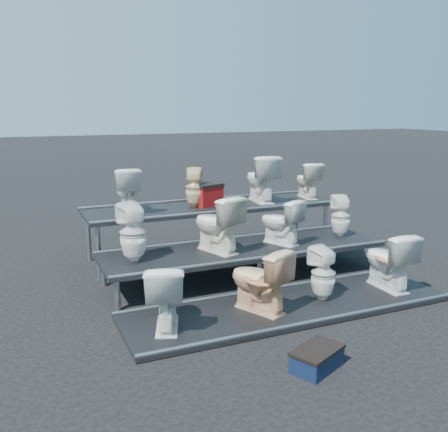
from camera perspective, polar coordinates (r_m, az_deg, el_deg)
name	(u,v)px	position (r m, az deg, el deg)	size (l,w,h in m)	color
ground	(244,277)	(7.49, 2.33, -7.04)	(80.00, 80.00, 0.00)	black
tier_front	(289,307)	(6.42, 7.45, -10.27)	(4.20, 1.20, 0.06)	black
tier_mid	(244,263)	(7.42, 2.34, -5.36)	(4.20, 1.20, 0.46)	black
tier_back	(211,230)	(8.51, -1.45, -1.63)	(4.20, 1.20, 0.86)	black
toilet_0	(166,295)	(5.66, -6.68, -8.95)	(0.42, 0.74, 0.76)	silver
toilet_1	(259,280)	(6.06, 4.02, -7.26)	(0.44, 0.77, 0.79)	tan
toilet_2	(323,273)	(6.54, 11.27, -6.45)	(0.31, 0.32, 0.69)	silver
toilet_3	(388,260)	(7.15, 18.27, -4.78)	(0.44, 0.78, 0.79)	silver
toilet_4	(133,233)	(6.72, -10.36, -1.89)	(0.36, 0.36, 0.79)	silver
toilet_5	(217,224)	(7.08, -0.83, -0.87)	(0.46, 0.80, 0.82)	silver
toilet_6	(281,222)	(7.54, 6.49, -0.64)	(0.38, 0.67, 0.68)	silver
toilet_7	(341,216)	(8.13, 13.19, -0.01)	(0.30, 0.30, 0.66)	silver
toilet_8	(127,190)	(7.94, -11.01, 2.93)	(0.40, 0.70, 0.71)	silver
toilet_9	(194,188)	(8.25, -3.42, 3.27)	(0.29, 0.30, 0.65)	beige
toilet_10	(261,178)	(8.74, 4.22, 4.31)	(0.46, 0.80, 0.82)	silver
toilet_11	(307,180)	(9.23, 9.51, 4.07)	(0.36, 0.64, 0.65)	silver
red_crate	(207,196)	(8.40, -2.00, 2.31)	(0.45, 0.36, 0.32)	maroon
step_stool	(317,360)	(5.10, 10.57, -15.88)	(0.51, 0.31, 0.18)	black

